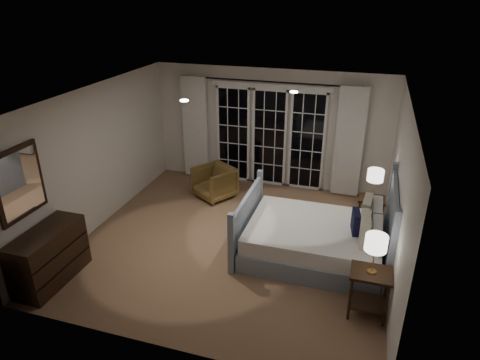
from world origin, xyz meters
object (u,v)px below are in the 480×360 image
(nightstand_left, at_px, (369,287))
(armchair, at_px, (214,182))
(nightstand_right, at_px, (371,208))
(bed, at_px, (318,238))
(lamp_right, at_px, (375,176))
(dresser, at_px, (49,256))
(lamp_left, at_px, (376,244))

(nightstand_left, relative_size, armchair, 0.93)
(nightstand_right, bearing_deg, bed, -123.43)
(bed, relative_size, lamp_right, 4.24)
(bed, height_order, dresser, bed)
(armchair, distance_m, dresser, 3.54)
(nightstand_left, relative_size, lamp_left, 1.27)
(nightstand_left, xyz_separation_m, lamp_left, (0.00, -0.00, 0.66))
(bed, relative_size, dresser, 1.94)
(nightstand_right, relative_size, lamp_left, 1.12)
(lamp_right, bearing_deg, nightstand_right, -153.43)
(bed, relative_size, armchair, 3.13)
(lamp_right, relative_size, dresser, 0.46)
(bed, relative_size, lamp_left, 4.25)
(bed, bearing_deg, nightstand_left, -54.68)
(bed, distance_m, lamp_right, 1.57)
(nightstand_right, xyz_separation_m, dresser, (-4.42, -2.93, 0.02))
(lamp_right, bearing_deg, nightstand_left, -89.01)
(bed, distance_m, armchair, 2.76)
(nightstand_left, height_order, nightstand_right, nightstand_left)
(nightstand_left, relative_size, dresser, 0.58)
(lamp_right, bearing_deg, dresser, -146.43)
(bed, bearing_deg, dresser, -154.21)
(nightstand_right, bearing_deg, lamp_right, 26.57)
(bed, height_order, nightstand_left, bed)
(nightstand_right, bearing_deg, lamp_left, -89.01)
(nightstand_left, bearing_deg, lamp_right, 90.99)
(nightstand_right, relative_size, dresser, 0.51)
(dresser, bearing_deg, bed, 25.79)
(armchair, bearing_deg, lamp_right, 26.42)
(lamp_left, bearing_deg, armchair, 139.47)
(lamp_right, bearing_deg, armchair, 173.54)
(dresser, bearing_deg, nightstand_right, 33.57)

